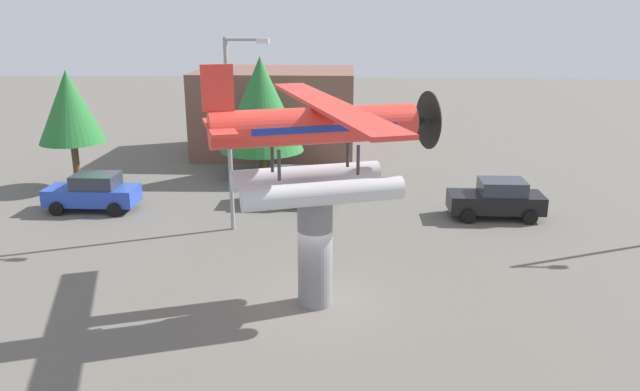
{
  "coord_description": "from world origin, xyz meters",
  "views": [
    {
      "loc": [
        1.09,
        -17.83,
        9.03
      ],
      "look_at": [
        0.0,
        3.0,
        2.72
      ],
      "focal_mm": 34.34,
      "sensor_mm": 36.0,
      "label": 1
    }
  ],
  "objects_px": {
    "car_near_blue": "(93,192)",
    "tree_east": "(261,104)",
    "display_pedestal": "(315,251)",
    "floatplane_monument": "(319,142)",
    "car_mid_green": "(289,186)",
    "storefront_building": "(276,111)",
    "car_far_black": "(497,199)",
    "tree_west": "(69,107)",
    "streetlight_primary": "(233,122)"
  },
  "relations": [
    {
      "from": "tree_west",
      "to": "tree_east",
      "type": "bearing_deg",
      "value": 13.91
    },
    {
      "from": "car_near_blue",
      "to": "tree_east",
      "type": "height_order",
      "value": "tree_east"
    },
    {
      "from": "display_pedestal",
      "to": "floatplane_monument",
      "type": "bearing_deg",
      "value": 18.64
    },
    {
      "from": "car_far_black",
      "to": "storefront_building",
      "type": "height_order",
      "value": "storefront_building"
    },
    {
      "from": "display_pedestal",
      "to": "car_mid_green",
      "type": "distance_m",
      "value": 10.83
    },
    {
      "from": "floatplane_monument",
      "to": "car_mid_green",
      "type": "xyz_separation_m",
      "value": [
        -2.04,
        10.57,
        -4.42
      ]
    },
    {
      "from": "car_mid_green",
      "to": "streetlight_primary",
      "type": "distance_m",
      "value": 5.67
    },
    {
      "from": "display_pedestal",
      "to": "floatplane_monument",
      "type": "xyz_separation_m",
      "value": [
        0.12,
        0.04,
        3.48
      ]
    },
    {
      "from": "floatplane_monument",
      "to": "storefront_building",
      "type": "height_order",
      "value": "floatplane_monument"
    },
    {
      "from": "display_pedestal",
      "to": "car_far_black",
      "type": "xyz_separation_m",
      "value": [
        7.72,
        8.99,
        -0.93
      ]
    },
    {
      "from": "display_pedestal",
      "to": "storefront_building",
      "type": "height_order",
      "value": "storefront_building"
    },
    {
      "from": "storefront_building",
      "to": "car_near_blue",
      "type": "bearing_deg",
      "value": -118.87
    },
    {
      "from": "streetlight_primary",
      "to": "tree_east",
      "type": "xyz_separation_m",
      "value": [
        -0.12,
        8.61,
        -0.54
      ]
    },
    {
      "from": "car_far_black",
      "to": "display_pedestal",
      "type": "bearing_deg",
      "value": 49.34
    },
    {
      "from": "car_far_black",
      "to": "storefront_building",
      "type": "xyz_separation_m",
      "value": [
        -11.58,
        13.01,
        1.82
      ]
    },
    {
      "from": "streetlight_primary",
      "to": "tree_east",
      "type": "bearing_deg",
      "value": 90.78
    },
    {
      "from": "floatplane_monument",
      "to": "tree_west",
      "type": "xyz_separation_m",
      "value": [
        -13.64,
        12.99,
        -1.03
      ]
    },
    {
      "from": "display_pedestal",
      "to": "tree_west",
      "type": "xyz_separation_m",
      "value": [
        -13.52,
        13.03,
        2.46
      ]
    },
    {
      "from": "streetlight_primary",
      "to": "car_mid_green",
      "type": "bearing_deg",
      "value": 64.06
    },
    {
      "from": "car_near_blue",
      "to": "tree_west",
      "type": "height_order",
      "value": "tree_west"
    },
    {
      "from": "floatplane_monument",
      "to": "storefront_building",
      "type": "bearing_deg",
      "value": 81.65
    },
    {
      "from": "car_mid_green",
      "to": "car_far_black",
      "type": "xyz_separation_m",
      "value": [
        9.63,
        -1.63,
        0.0
      ]
    },
    {
      "from": "floatplane_monument",
      "to": "streetlight_primary",
      "type": "relative_size",
      "value": 1.27
    },
    {
      "from": "display_pedestal",
      "to": "car_far_black",
      "type": "height_order",
      "value": "display_pedestal"
    },
    {
      "from": "display_pedestal",
      "to": "car_near_blue",
      "type": "xyz_separation_m",
      "value": [
        -10.99,
        9.08,
        -0.93
      ]
    },
    {
      "from": "car_mid_green",
      "to": "tree_east",
      "type": "height_order",
      "value": "tree_east"
    },
    {
      "from": "car_mid_green",
      "to": "tree_west",
      "type": "bearing_deg",
      "value": -11.77
    },
    {
      "from": "display_pedestal",
      "to": "car_near_blue",
      "type": "distance_m",
      "value": 14.28
    },
    {
      "from": "floatplane_monument",
      "to": "tree_east",
      "type": "xyz_separation_m",
      "value": [
        -4.01,
        15.38,
        -1.17
      ]
    },
    {
      "from": "display_pedestal",
      "to": "tree_west",
      "type": "relative_size",
      "value": 0.59
    },
    {
      "from": "display_pedestal",
      "to": "tree_east",
      "type": "relative_size",
      "value": 0.54
    },
    {
      "from": "tree_west",
      "to": "car_far_black",
      "type": "bearing_deg",
      "value": -10.79
    },
    {
      "from": "car_mid_green",
      "to": "storefront_building",
      "type": "distance_m",
      "value": 11.69
    },
    {
      "from": "display_pedestal",
      "to": "car_near_blue",
      "type": "relative_size",
      "value": 0.86
    },
    {
      "from": "tree_east",
      "to": "car_far_black",
      "type": "bearing_deg",
      "value": -29.01
    },
    {
      "from": "car_far_black",
      "to": "tree_west",
      "type": "relative_size",
      "value": 0.68
    },
    {
      "from": "floatplane_monument",
      "to": "tree_east",
      "type": "height_order",
      "value": "floatplane_monument"
    },
    {
      "from": "display_pedestal",
      "to": "car_mid_green",
      "type": "xyz_separation_m",
      "value": [
        -1.92,
        10.61,
        -0.93
      ]
    },
    {
      "from": "car_near_blue",
      "to": "tree_west",
      "type": "distance_m",
      "value": 5.79
    },
    {
      "from": "car_far_black",
      "to": "car_mid_green",
      "type": "bearing_deg",
      "value": -9.59
    },
    {
      "from": "floatplane_monument",
      "to": "car_far_black",
      "type": "relative_size",
      "value": 2.43
    },
    {
      "from": "tree_east",
      "to": "car_mid_green",
      "type": "bearing_deg",
      "value": -67.73
    },
    {
      "from": "car_far_black",
      "to": "tree_east",
      "type": "relative_size",
      "value": 0.63
    },
    {
      "from": "floatplane_monument",
      "to": "storefront_building",
      "type": "relative_size",
      "value": 1.01
    },
    {
      "from": "car_far_black",
      "to": "tree_west",
      "type": "height_order",
      "value": "tree_west"
    },
    {
      "from": "display_pedestal",
      "to": "car_far_black",
      "type": "bearing_deg",
      "value": 49.34
    },
    {
      "from": "car_near_blue",
      "to": "streetlight_primary",
      "type": "distance_m",
      "value": 8.46
    },
    {
      "from": "car_near_blue",
      "to": "car_far_black",
      "type": "relative_size",
      "value": 1.0
    },
    {
      "from": "car_near_blue",
      "to": "car_mid_green",
      "type": "distance_m",
      "value": 9.2
    },
    {
      "from": "streetlight_primary",
      "to": "tree_west",
      "type": "xyz_separation_m",
      "value": [
        -9.75,
        6.22,
        -0.39
      ]
    }
  ]
}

